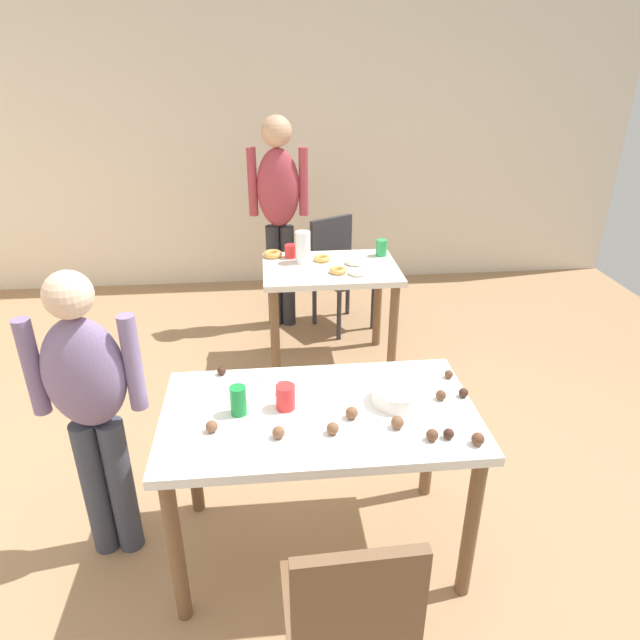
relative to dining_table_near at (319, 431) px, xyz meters
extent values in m
plane|color=#9E7A56|center=(0.02, 0.18, -0.65)|extent=(6.40, 6.40, 0.00)
cube|color=beige|center=(0.02, 3.38, 0.65)|extent=(6.40, 0.10, 2.60)
cube|color=white|center=(0.00, 0.00, 0.08)|extent=(1.27, 0.71, 0.04)
cylinder|color=brown|center=(-0.57, -0.30, -0.29)|extent=(0.06, 0.06, 0.71)
cylinder|color=brown|center=(0.57, -0.30, -0.29)|extent=(0.06, 0.06, 0.71)
cylinder|color=brown|center=(-0.57, 0.30, -0.29)|extent=(0.06, 0.06, 0.71)
cylinder|color=brown|center=(0.57, 0.30, -0.29)|extent=(0.06, 0.06, 0.71)
cube|color=silver|center=(0.24, 1.65, 0.08)|extent=(0.90, 0.64, 0.04)
cylinder|color=brown|center=(-0.15, 1.39, -0.29)|extent=(0.06, 0.06, 0.71)
cylinder|color=brown|center=(0.63, 1.39, -0.29)|extent=(0.06, 0.06, 0.71)
cylinder|color=brown|center=(-0.15, 1.91, -0.29)|extent=(0.06, 0.06, 0.71)
cylinder|color=brown|center=(0.63, 1.91, -0.29)|extent=(0.06, 0.06, 0.71)
cube|color=brown|center=(0.02, -0.66, -0.22)|extent=(0.41, 0.41, 0.04)
cube|color=brown|center=(0.03, -0.84, 0.01)|extent=(0.38, 0.05, 0.42)
cylinder|color=brown|center=(-0.15, -0.49, -0.44)|extent=(0.04, 0.04, 0.41)
cylinder|color=brown|center=(0.19, -0.48, -0.44)|extent=(0.04, 0.04, 0.41)
cube|color=#2D2D33|center=(0.42, 2.25, -0.22)|extent=(0.54, 0.54, 0.04)
cube|color=#2D2D33|center=(0.33, 2.41, 0.01)|extent=(0.35, 0.22, 0.42)
cylinder|color=#2D2D33|center=(0.65, 2.19, -0.44)|extent=(0.04, 0.04, 0.41)
cylinder|color=#2D2D33|center=(0.35, 2.02, -0.44)|extent=(0.04, 0.04, 0.41)
cylinder|color=#2D2D33|center=(0.49, 2.49, -0.44)|extent=(0.04, 0.04, 0.41)
cylinder|color=#2D2D33|center=(0.19, 2.32, -0.44)|extent=(0.04, 0.04, 0.41)
cylinder|color=#383D4C|center=(-0.97, 0.10, -0.31)|extent=(0.11, 0.11, 0.68)
cylinder|color=#383D4C|center=(-0.86, 0.10, -0.31)|extent=(0.11, 0.11, 0.68)
ellipsoid|color=slate|center=(-0.91, 0.10, 0.27)|extent=(0.32, 0.20, 0.48)
sphere|color=beige|center=(-0.91, 0.10, 0.61)|extent=(0.18, 0.18, 0.18)
cylinder|color=slate|center=(-1.10, 0.10, 0.31)|extent=(0.07, 0.07, 0.41)
cylinder|color=slate|center=(-0.72, 0.09, 0.31)|extent=(0.07, 0.07, 0.41)
cylinder|color=#28282D|center=(-0.02, 2.35, -0.23)|extent=(0.11, 0.11, 0.83)
cylinder|color=#28282D|center=(-0.13, 2.36, -0.23)|extent=(0.11, 0.11, 0.83)
ellipsoid|color=#9E3842|center=(-0.08, 2.35, 0.48)|extent=(0.33, 0.22, 0.59)
sphere|color=tan|center=(-0.08, 2.35, 0.88)|extent=(0.22, 0.22, 0.22)
cylinder|color=#9E3842|center=(0.11, 2.34, 0.52)|extent=(0.08, 0.08, 0.50)
cylinder|color=#9E3842|center=(-0.27, 2.37, 0.52)|extent=(0.08, 0.08, 0.50)
cylinder|color=white|center=(0.32, 0.03, 0.13)|extent=(0.21, 0.21, 0.06)
cylinder|color=#198438|center=(-0.32, 0.01, 0.16)|extent=(0.07, 0.07, 0.12)
cube|color=silver|center=(-0.22, 0.24, 0.11)|extent=(0.17, 0.02, 0.01)
cylinder|color=red|center=(-0.13, 0.03, 0.15)|extent=(0.08, 0.08, 0.10)
sphere|color=brown|center=(0.04, -0.16, 0.13)|extent=(0.05, 0.05, 0.05)
sphere|color=#3D2319|center=(0.46, -0.23, 0.12)|extent=(0.04, 0.04, 0.04)
sphere|color=brown|center=(0.29, -0.14, 0.13)|extent=(0.05, 0.05, 0.05)
sphere|color=brown|center=(0.56, -0.27, 0.13)|extent=(0.05, 0.05, 0.05)
sphere|color=brown|center=(0.12, -0.06, 0.13)|extent=(0.05, 0.05, 0.05)
sphere|color=brown|center=(-0.17, -0.16, 0.13)|extent=(0.05, 0.05, 0.05)
sphere|color=brown|center=(0.40, -0.23, 0.13)|extent=(0.05, 0.05, 0.05)
sphere|color=#3D2319|center=(0.61, 0.04, 0.12)|extent=(0.04, 0.04, 0.04)
sphere|color=#3D2319|center=(-0.41, 0.32, 0.12)|extent=(0.04, 0.04, 0.04)
sphere|color=brown|center=(0.51, 0.03, 0.12)|extent=(0.04, 0.04, 0.04)
sphere|color=brown|center=(-0.42, -0.10, 0.13)|extent=(0.05, 0.05, 0.05)
sphere|color=brown|center=(0.59, 0.19, 0.12)|extent=(0.04, 0.04, 0.04)
sphere|color=brown|center=(-0.15, 0.14, 0.12)|extent=(0.04, 0.04, 0.04)
cylinder|color=white|center=(0.06, 1.76, 0.21)|extent=(0.10, 0.10, 0.21)
cylinder|color=red|center=(-0.02, 1.85, 0.15)|extent=(0.08, 0.08, 0.09)
cylinder|color=green|center=(0.62, 1.83, 0.16)|extent=(0.08, 0.08, 0.11)
torus|color=gold|center=(-0.14, 1.88, 0.12)|extent=(0.13, 0.13, 0.04)
torus|color=white|center=(0.40, 1.68, 0.12)|extent=(0.12, 0.12, 0.04)
torus|color=gold|center=(0.19, 1.76, 0.12)|extent=(0.11, 0.11, 0.03)
torus|color=white|center=(0.39, 1.48, 0.12)|extent=(0.11, 0.11, 0.03)
torus|color=gold|center=(0.27, 1.53, 0.12)|extent=(0.11, 0.11, 0.03)
camera|label=1|loc=(-0.18, -1.89, 1.42)|focal=31.77mm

